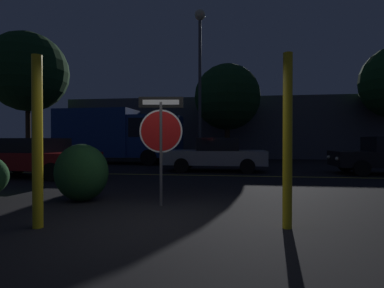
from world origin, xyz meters
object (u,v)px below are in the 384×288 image
Objects in this scene: hedge_bush_1 at (82,173)px; street_lamp at (200,56)px; tree_0 at (28,72)px; delivery_truck at (121,134)px; yellow_pole_right at (287,141)px; passing_car_2 at (216,155)px; passing_car_1 at (34,157)px; stop_sign at (161,130)px; yellow_pole_left at (37,142)px; tree_2 at (227,97)px.

street_lamp is at bearing 80.63° from hedge_bush_1.
hedge_bush_1 is at bearing -50.08° from tree_0.
delivery_truck is (-3.03, 10.24, 1.07)m from hedge_bush_1.
yellow_pole_right reaches higher than passing_car_2.
stop_sign is at bearing -120.71° from passing_car_1.
hedge_bush_1 is at bearing -129.94° from passing_car_1.
passing_car_1 is at bearing 126.05° from yellow_pole_left.
passing_car_2 is at bearing 59.45° from delivery_truck.
passing_car_2 is 7.45m from tree_2.
yellow_pole_right is at bearing 7.30° from yellow_pole_left.
stop_sign is 0.35× the size of tree_2.
stop_sign is at bearing 48.91° from yellow_pole_left.
yellow_pole_right is at bearing -36.10° from stop_sign.
tree_2 is (6.80, 9.50, 3.39)m from passing_car_1.
yellow_pole_right reaches higher than hedge_bush_1.
delivery_truck is 1.14× the size of tree_2.
tree_2 is (5.96, 3.07, 2.40)m from delivery_truck.
stop_sign is 0.46× the size of passing_car_1.
tree_0 is at bearing 126.57° from stop_sign.
passing_car_2 is 5.84m from street_lamp.
stop_sign is at bearing -7.30° from hedge_bush_1.
yellow_pole_left is (-1.50, -1.72, -0.22)m from stop_sign.
passing_car_2 reaches higher than passing_car_1.
street_lamp is 0.93× the size of tree_0.
delivery_truck is at bearing -19.21° from tree_0.
stop_sign reaches higher than passing_car_1.
passing_car_2 is 0.62× the size of delivery_truck.
delivery_truck is (-7.12, 11.71, 0.37)m from yellow_pole_right.
yellow_pole_left is 2.10× the size of hedge_bush_1.
hedge_bush_1 is 0.15× the size of street_lamp.
yellow_pole_left is at bearing -172.70° from yellow_pole_right.
delivery_truck reaches higher than yellow_pole_left.
yellow_pole_left is at bearing -139.32° from passing_car_1.
tree_2 reaches higher than yellow_pole_left.
stop_sign is 18.84m from tree_0.
stop_sign is 0.25× the size of tree_0.
tree_2 reaches higher than hedge_bush_1.
street_lamp reaches higher than hedge_bush_1.
tree_0 is at bearing 41.96° from passing_car_1.
tree_0 is at bearing 164.45° from street_lamp.
passing_car_1 is (-5.70, 4.04, -0.83)m from stop_sign.
yellow_pole_left reaches higher than hedge_bush_1.
passing_car_1 is at bearing -133.63° from street_lamp.
yellow_pole_left is 0.37× the size of delivery_truck.
yellow_pole_left is 3.79m from yellow_pole_right.
yellow_pole_right is 0.61× the size of passing_car_2.
yellow_pole_right is 0.55× the size of passing_car_1.
passing_car_1 is 12.16m from tree_2.
delivery_truck reaches higher than passing_car_2.
tree_2 is at bearing 70.22° from street_lamp.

